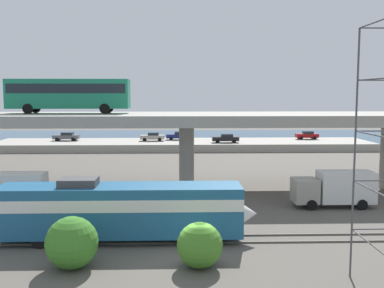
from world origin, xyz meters
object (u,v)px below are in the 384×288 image
at_px(service_truck_east, 335,188).
at_px(parked_car_0, 153,137).
at_px(service_truck_west, 6,190).
at_px(parked_car_1, 307,135).
at_px(train_locomotive, 133,208).
at_px(transit_bus_on_overpass, 69,93).
at_px(parked_car_3, 226,138).
at_px(parked_car_4, 179,136).
at_px(parked_car_2, 66,136).

distance_m(service_truck_east, parked_car_0, 46.45).
relative_size(service_truck_west, service_truck_east, 1.00).
bearing_deg(parked_car_1, train_locomotive, 63.56).
xyz_separation_m(transit_bus_on_overpass, parked_car_1, (34.56, 36.61, -7.64)).
distance_m(transit_bus_on_overpass, parked_car_1, 50.92).
xyz_separation_m(parked_car_1, parked_car_3, (-15.56, -5.48, 0.00)).
height_order(service_truck_east, parked_car_0, service_truck_east).
relative_size(service_truck_east, parked_car_4, 1.48).
height_order(transit_bus_on_overpass, parked_car_1, transit_bus_on_overpass).
height_order(parked_car_1, parked_car_4, same).
distance_m(train_locomotive, service_truck_west, 14.18).
distance_m(parked_car_1, parked_car_2, 43.62).
relative_size(parked_car_0, parked_car_4, 0.92).
bearing_deg(train_locomotive, transit_bus_on_overpass, 115.03).
bearing_deg(transit_bus_on_overpass, service_truck_east, -19.20).
relative_size(train_locomotive, service_truck_east, 2.46).
distance_m(parked_car_0, parked_car_4, 5.08).
height_order(train_locomotive, transit_bus_on_overpass, transit_bus_on_overpass).
height_order(service_truck_east, parked_car_1, service_truck_east).
bearing_deg(parked_car_2, parked_car_4, -177.36).
relative_size(service_truck_west, parked_car_2, 1.50).
bearing_deg(parked_car_3, transit_bus_on_overpass, 58.60).
distance_m(train_locomotive, parked_car_0, 51.41).
xyz_separation_m(service_truck_west, parked_car_0, (9.73, 42.86, 0.43)).
xyz_separation_m(transit_bus_on_overpass, parked_car_2, (-9.04, 35.32, -7.63)).
xyz_separation_m(parked_car_2, parked_car_4, (20.12, 0.93, 0.00)).
bearing_deg(parked_car_1, parked_car_3, 19.40).
bearing_deg(parked_car_2, parked_car_1, -178.32).
bearing_deg(transit_bus_on_overpass, parked_car_0, 79.57).
bearing_deg(parked_car_1, service_truck_east, 77.09).
bearing_deg(parked_car_4, service_truck_west, 72.06).
height_order(service_truck_west, parked_car_3, service_truck_west).
relative_size(service_truck_west, parked_car_3, 1.50).
distance_m(parked_car_1, parked_car_3, 16.50).
distance_m(train_locomotive, parked_car_3, 49.36).
relative_size(parked_car_1, parked_car_3, 0.88).
relative_size(transit_bus_on_overpass, parked_car_0, 2.84).
relative_size(service_truck_east, parked_car_1, 1.70).
distance_m(transit_bus_on_overpass, service_truck_west, 12.15).
xyz_separation_m(service_truck_west, parked_car_2, (-5.65, 43.76, 0.43)).
relative_size(train_locomotive, parked_car_4, 3.65).
relative_size(transit_bus_on_overpass, service_truck_west, 1.76).
xyz_separation_m(service_truck_east, parked_car_0, (-17.90, 42.86, 0.43)).
xyz_separation_m(service_truck_east, parked_car_2, (-33.27, 43.76, 0.43)).
relative_size(service_truck_west, parked_car_1, 1.70).
xyz_separation_m(service_truck_west, parked_car_3, (22.40, 39.57, 0.43)).
relative_size(transit_bus_on_overpass, parked_car_3, 2.65).
bearing_deg(parked_car_3, parked_car_0, -14.56).
height_order(parked_car_1, parked_car_3, same).
relative_size(parked_car_0, parked_car_1, 1.06).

